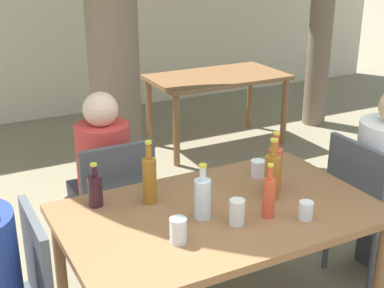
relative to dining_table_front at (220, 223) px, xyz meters
The scene contains 15 objects.
dining_table_front is the anchor object (origin of this frame).
dining_table_back 2.86m from the dining_table_front, 60.14° to the left, with size 1.35×0.76×0.74m.
patio_chair_1 1.02m from the dining_table_front, ahead, with size 0.44×0.44×0.93m.
patio_chair_2 0.79m from the dining_table_front, 113.78° to the left, with size 0.44×0.44×0.93m.
person_seated_2 1.01m from the dining_table_front, 108.20° to the left, with size 0.33×0.56×1.17m.
amber_bottle_0 0.42m from the dining_table_front, 138.92° to the left, with size 0.07×0.07×0.33m.
soda_bottle_1 0.30m from the dining_table_front, 43.59° to the right, with size 0.06×0.06×0.28m.
soda_bottle_2 0.43m from the dining_table_front, 10.54° to the left, with size 0.08×0.08×0.33m.
amber_bottle_3 0.36m from the dining_table_front, ahead, with size 0.08×0.08×0.33m.
water_bottle_4 0.22m from the dining_table_front, 165.69° to the right, with size 0.08×0.08×0.28m.
wine_bottle_5 0.65m from the dining_table_front, 148.20° to the left, with size 0.07×0.07×0.23m.
drinking_glass_0 0.43m from the dining_table_front, 40.10° to the right, with size 0.07×0.07×0.09m.
drinking_glass_1 0.49m from the dining_table_front, 32.58° to the left, with size 0.08×0.08×0.09m.
drinking_glass_2 0.39m from the dining_table_front, 150.54° to the right, with size 0.08×0.08×0.12m.
drinking_glass_3 0.21m from the dining_table_front, 88.59° to the right, with size 0.07×0.07×0.12m.
Camera 1 is at (-1.22, -2.04, 1.99)m, focal length 50.00 mm.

